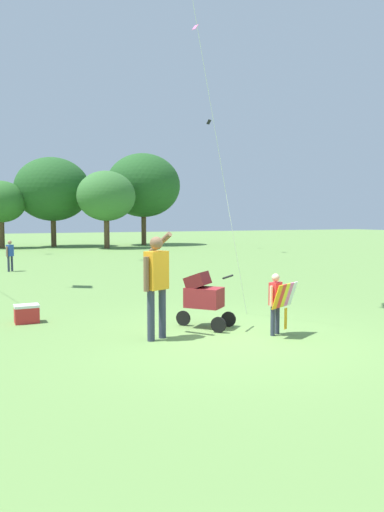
{
  "coord_description": "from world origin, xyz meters",
  "views": [
    {
      "loc": [
        -3.93,
        -6.9,
        2.0
      ],
      "look_at": [
        -0.18,
        1.18,
        1.3
      ],
      "focal_mm": 33.88,
      "sensor_mm": 36.0,
      "label": 1
    }
  ],
  "objects_px": {
    "stroller": "(203,295)",
    "cooler_box": "(27,314)",
    "person_adult_flyer": "(156,278)",
    "child_with_butterfly_kite": "(277,299)",
    "person_sitting_far": "(10,253)"
  },
  "relations": [
    {
      "from": "person_sitting_far",
      "to": "cooler_box",
      "type": "bearing_deg",
      "value": -92.59
    },
    {
      "from": "child_with_butterfly_kite",
      "to": "person_sitting_far",
      "type": "xyz_separation_m",
      "value": [
        -3.34,
        12.47,
        0.06
      ]
    },
    {
      "from": "child_with_butterfly_kite",
      "to": "stroller",
      "type": "height_order",
      "value": "child_with_butterfly_kite"
    },
    {
      "from": "person_sitting_far",
      "to": "child_with_butterfly_kite",
      "type": "bearing_deg",
      "value": -75.02
    },
    {
      "from": "stroller",
      "to": "person_sitting_far",
      "type": "height_order",
      "value": "person_sitting_far"
    },
    {
      "from": "person_adult_flyer",
      "to": "child_with_butterfly_kite",
      "type": "bearing_deg",
      "value": -16.82
    },
    {
      "from": "person_adult_flyer",
      "to": "person_sitting_far",
      "type": "xyz_separation_m",
      "value": [
        -1.37,
        11.87,
        -0.34
      ]
    },
    {
      "from": "stroller",
      "to": "person_sitting_far",
      "type": "relative_size",
      "value": 0.88
    },
    {
      "from": "person_adult_flyer",
      "to": "cooler_box",
      "type": "xyz_separation_m",
      "value": [
        -1.8,
        2.23,
        -0.85
      ]
    },
    {
      "from": "stroller",
      "to": "cooler_box",
      "type": "relative_size",
      "value": 2.3
    },
    {
      "from": "child_with_butterfly_kite",
      "to": "person_adult_flyer",
      "type": "relative_size",
      "value": 0.6
    },
    {
      "from": "stroller",
      "to": "cooler_box",
      "type": "distance_m",
      "value": 3.42
    },
    {
      "from": "person_adult_flyer",
      "to": "person_sitting_far",
      "type": "height_order",
      "value": "person_adult_flyer"
    },
    {
      "from": "person_adult_flyer",
      "to": "cooler_box",
      "type": "relative_size",
      "value": 3.96
    },
    {
      "from": "person_sitting_far",
      "to": "person_adult_flyer",
      "type": "bearing_deg",
      "value": -83.43
    }
  ]
}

